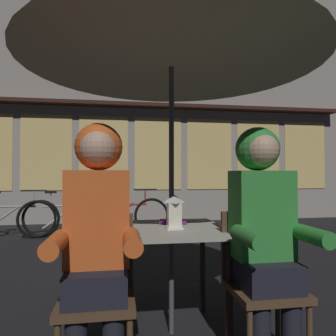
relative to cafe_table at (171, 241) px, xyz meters
name	(u,v)px	position (x,y,z in m)	size (l,w,h in m)	color
ground_plane	(171,333)	(0.00, 0.00, -0.64)	(60.00, 60.00, 0.00)	black
cafe_table	(171,241)	(0.00, 0.00, 0.00)	(0.72, 0.72, 0.74)	#B2AD9E
patio_umbrella	(171,41)	(0.00, 0.00, 1.42)	(2.10, 2.10, 2.31)	#4C4C51
lantern	(174,211)	(0.01, -0.08, 0.22)	(0.11, 0.11, 0.23)	white
chair_left	(98,285)	(-0.48, -0.37, -0.15)	(0.40, 0.40, 0.87)	#513823
chair_right	(259,276)	(0.48, -0.37, -0.15)	(0.40, 0.40, 0.87)	#513823
person_left_hooded	(97,222)	(-0.48, -0.43, 0.21)	(0.45, 0.56, 1.40)	black
person_right_hooded	(263,219)	(0.48, -0.43, 0.21)	(0.45, 0.56, 1.40)	black
shopfront_building	(157,94)	(0.54, 5.39, 2.45)	(10.00, 0.93, 6.20)	#9E9389
bicycle_nearest	(10,218)	(-2.24, 3.63, -0.29)	(1.68, 0.15, 0.84)	black
bicycle_second	(67,217)	(-1.28, 3.64, -0.29)	(1.66, 0.38, 0.84)	black
bicycle_third	(124,215)	(-0.27, 3.69, -0.29)	(1.68, 0.08, 0.84)	black
book	(173,222)	(0.04, 0.15, 0.11)	(0.20, 0.14, 0.02)	#661E7A
potted_plant	(260,201)	(2.61, 4.05, -0.09)	(0.60, 0.60, 0.92)	brown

